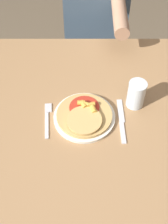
{
  "coord_description": "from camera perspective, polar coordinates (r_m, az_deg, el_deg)",
  "views": [
    {
      "loc": [
        0.01,
        -0.77,
        1.73
      ],
      "look_at": [
        0.01,
        -0.01,
        0.76
      ],
      "focal_mm": 50.0,
      "sensor_mm": 36.0,
      "label": 1
    }
  ],
  "objects": [
    {
      "name": "ground_plane",
      "position": [
        1.89,
        -0.4,
        -14.25
      ],
      "size": [
        8.0,
        8.0,
        0.0
      ],
      "primitive_type": "plane",
      "color": "brown"
    },
    {
      "name": "dining_table",
      "position": [
        1.34,
        -0.54,
        -3.29
      ],
      "size": [
        1.18,
        0.99,
        0.72
      ],
      "color": "#9E754C",
      "rests_on": "ground_plane"
    },
    {
      "name": "plate",
      "position": [
        1.26,
        0.0,
        -0.93
      ],
      "size": [
        0.25,
        0.25,
        0.01
      ],
      "color": "silver",
      "rests_on": "dining_table"
    },
    {
      "name": "pizza",
      "position": [
        1.24,
        0.03,
        -0.57
      ],
      "size": [
        0.22,
        0.22,
        0.04
      ],
      "color": "tan",
      "rests_on": "plate"
    },
    {
      "name": "fork",
      "position": [
        1.27,
        -6.78,
        -1.09
      ],
      "size": [
        0.03,
        0.18,
        0.0
      ],
      "color": "silver",
      "rests_on": "dining_table"
    },
    {
      "name": "knife",
      "position": [
        1.26,
        6.84,
        -1.71
      ],
      "size": [
        0.03,
        0.22,
        0.0
      ],
      "color": "silver",
      "rests_on": "dining_table"
    },
    {
      "name": "drinking_glass",
      "position": [
        1.28,
        9.47,
        3.24
      ],
      "size": [
        0.07,
        0.07,
        0.12
      ],
      "color": "silver",
      "rests_on": "dining_table"
    },
    {
      "name": "person_diner",
      "position": [
        1.85,
        2.11,
        17.55
      ],
      "size": [
        0.35,
        0.52,
        1.18
      ],
      "color": "#2D2D38",
      "rests_on": "ground_plane"
    }
  ]
}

